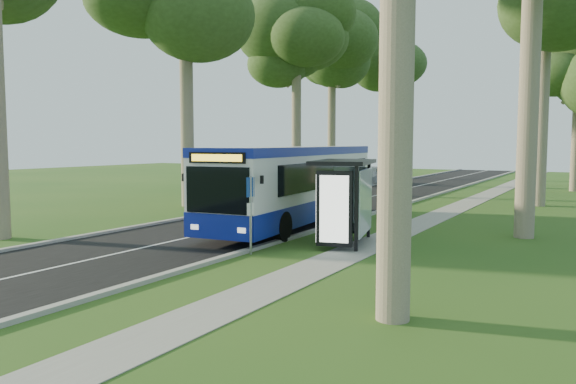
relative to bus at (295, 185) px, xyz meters
The scene contains 15 objects.
ground 5.09m from the bus, 70.55° to the right, with size 120.00×120.00×0.00m, color #285119.
road 6.09m from the bus, 109.16° to the left, with size 7.00×100.00×0.02m, color black.
kerb_east 5.98m from the bus, 73.90° to the left, with size 0.25×100.00×0.12m, color #9E9B93.
kerb_west 7.91m from the bus, 134.52° to the left, with size 0.25×100.00×0.12m, color #9E9B93.
centre_line 6.08m from the bus, 109.16° to the left, with size 0.12×100.00×0.01m, color white.
footpath 7.38m from the bus, 50.18° to the left, with size 1.50×100.00×0.02m, color gray.
bus is the anchor object (origin of this frame).
bus_stop_sign 6.63m from the bus, 73.45° to the right, with size 0.09×0.36×2.53m.
bus_shelter 5.16m from the bus, 42.81° to the right, with size 2.64×3.81×2.98m.
litter_bin 4.84m from the bus, 42.62° to the right, with size 0.51×0.51×0.89m.
car_white 25.44m from the bus, 103.92° to the left, with size 1.96×4.86×1.66m, color silver.
car_silver 24.75m from the bus, 105.71° to the left, with size 1.60×4.60×1.52m, color #ADB1B6.
tree_west_c 17.81m from the bus, 118.76° to the left, with size 5.20×5.20×14.46m.
tree_west_d 27.25m from the bus, 111.82° to the left, with size 5.20×5.20×16.00m.
tree_west_e 35.37m from the bus, 101.66° to the left, with size 5.20×5.20×14.53m.
Camera 1 is at (10.18, -16.71, 3.58)m, focal length 35.00 mm.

